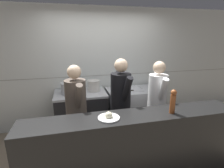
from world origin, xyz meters
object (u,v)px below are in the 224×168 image
Objects in this scene: chefs_knife at (135,91)px; chef_head_cook at (76,109)px; mixing_bowl_steel at (136,87)px; chef_line at (157,101)px; plated_dish_main at (109,117)px; sauce_pot at (94,85)px; chef_sous at (121,102)px; oven_range at (81,113)px; pepper_mill at (173,101)px; stock_pot at (69,88)px.

chef_head_cook is at bearing -151.27° from chefs_knife.
chef_line is at bearing -84.77° from mixing_bowl_steel.
chef_head_cook is at bearing 119.38° from plated_dish_main.
sauce_pot is 0.15× the size of chef_sous.
chef_line reaches higher than plated_dish_main.
sauce_pot is (0.28, 0.05, 0.57)m from oven_range.
chef_head_cook is at bearing 150.17° from pepper_mill.
oven_range is 3.98× the size of sauce_pot.
stock_pot is 1.26× the size of sauce_pot.
chefs_knife is at bearing 89.64° from pepper_mill.
mixing_bowl_steel is at bearing 3.32° from stock_pot.
sauce_pot is at bearing -178.89° from mixing_bowl_steel.
mixing_bowl_steel is 1.79m from plated_dish_main.
chef_line is at bearing 33.64° from plated_dish_main.
pepper_mill is at bearing -90.36° from chefs_knife.
oven_range is at bearing -170.56° from sauce_pot.
pepper_mill is at bearing -95.60° from chef_line.
sauce_pot is at bearing 89.29° from plated_dish_main.
oven_range is at bearing 157.02° from chef_line.
pepper_mill reaches higher than oven_range.
chef_line reaches higher than pepper_mill.
plated_dish_main reaches higher than oven_range.
pepper_mill is at bearing -52.95° from oven_range.
stock_pot is 0.98× the size of chefs_knife.
sauce_pot is at bearing 54.36° from chef_head_cook.
chef_head_cook is (-1.33, -0.84, -0.04)m from mixing_bowl_steel.
plated_dish_main is at bearing -125.99° from chef_sous.
chef_sous reaches higher than mixing_bowl_steel.
plated_dish_main is (-0.02, -1.49, 0.01)m from sauce_pot.
chef_sous is at bearing -49.64° from oven_range.
chef_line is (0.17, 0.72, -0.29)m from pepper_mill.
sauce_pot is 1.49m from plated_dish_main.
chef_line is at bearing -9.44° from chef_head_cook.
mixing_bowl_steel is (0.93, 0.02, -0.09)m from sauce_pot.
sauce_pot is 0.78× the size of chefs_knife.
chefs_knife is at bearing -4.91° from oven_range.
stock_pot is at bearing 176.60° from chefs_knife.
pepper_mill reaches higher than stock_pot.
chefs_knife is at bearing 57.27° from plated_dish_main.
pepper_mill is at bearing -47.84° from stock_pot.
stock_pot is at bearing -172.51° from sauce_pot.
sauce_pot is 0.86m from chef_sous.
sauce_pot reaches higher than mixing_bowl_steel.
plated_dish_main is 0.17× the size of chef_sous.
stock_pot is (-0.21, -0.02, 0.57)m from oven_range.
chef_sous reaches higher than sauce_pot.
chef_head_cook is 1.40m from chef_line.
chef_sous is at bearing -128.12° from chefs_knife.
pepper_mill is (-0.01, -1.39, 0.29)m from chefs_knife.
chef_line reaches higher than stock_pot.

